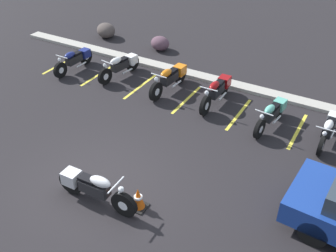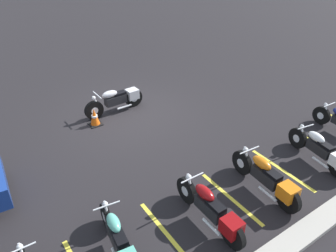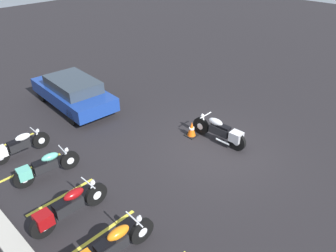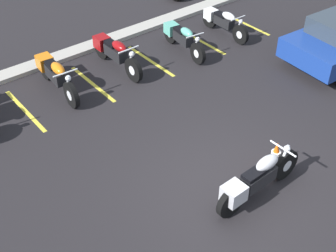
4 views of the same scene
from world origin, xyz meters
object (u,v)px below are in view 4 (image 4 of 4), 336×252
motorcycle_silver_featured (256,180)px  traffic_cone (276,154)px  parked_bike_4 (182,37)px  parked_bike_2 (55,74)px  parked_bike_5 (223,21)px  parked_bike_3 (114,52)px

motorcycle_silver_featured → traffic_cone: bearing=18.8°
parked_bike_4 → traffic_cone: 5.18m
parked_bike_2 → traffic_cone: size_ratio=3.86×
parked_bike_2 → traffic_cone: (2.18, -5.36, -0.20)m
parked_bike_2 → parked_bike_5: (5.45, -0.39, -0.06)m
traffic_cone → motorcycle_silver_featured: bearing=-159.9°
parked_bike_2 → parked_bike_3: 1.78m
parked_bike_5 → traffic_cone: bearing=-31.8°
parked_bike_4 → parked_bike_5: 1.66m
motorcycle_silver_featured → parked_bike_4: motorcycle_silver_featured is taller
motorcycle_silver_featured → parked_bike_2: (-1.15, 5.73, 0.01)m
parked_bike_5 → traffic_cone: parked_bike_5 is taller
parked_bike_2 → parked_bike_4: (3.79, -0.43, -0.04)m
parked_bike_5 → parked_bike_2: bearing=-92.5°
parked_bike_4 → traffic_cone: bearing=-11.1°
parked_bike_3 → parked_bike_5: 3.69m
parked_bike_5 → traffic_cone: 5.96m
parked_bike_2 → parked_bike_3: bearing=93.7°
parked_bike_3 → traffic_cone: size_ratio=3.82×
parked_bike_2 → parked_bike_5: size_ratio=1.14×
motorcycle_silver_featured → parked_bike_5: 6.86m
motorcycle_silver_featured → parked_bike_2: parked_bike_2 is taller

